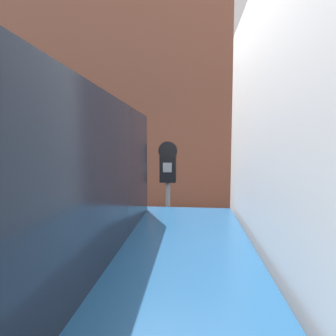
{
  "coord_description": "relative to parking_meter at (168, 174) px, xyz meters",
  "views": [
    {
      "loc": [
        0.81,
        -1.75,
        1.55
      ],
      "look_at": [
        0.49,
        1.24,
        1.28
      ],
      "focal_mm": 28.0,
      "sensor_mm": 36.0,
      "label": 1
    }
  ],
  "objects": [
    {
      "name": "parking_meter",
      "position": [
        0.0,
        0.0,
        0.0
      ],
      "size": [
        0.21,
        0.14,
        1.44
      ],
      "color": "gray",
      "rests_on": "sidewalk"
    },
    {
      "name": "building_facade",
      "position": [
        -0.49,
        2.87,
        2.16
      ],
      "size": [
        24.0,
        0.3,
        6.74
      ],
      "color": "#935642",
      "rests_on": "ground_plane"
    },
    {
      "name": "sidewalk",
      "position": [
        -0.49,
        0.96,
        -1.14
      ],
      "size": [
        24.0,
        2.8,
        0.14
      ],
      "color": "#BCB7AD",
      "rests_on": "ground_plane"
    }
  ]
}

